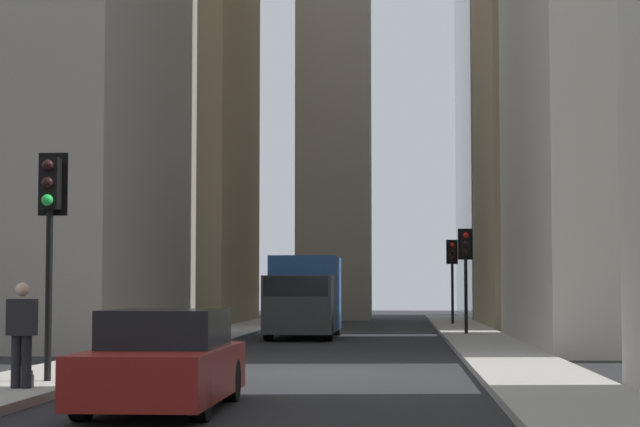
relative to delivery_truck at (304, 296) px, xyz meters
name	(u,v)px	position (x,y,z in m)	size (l,w,h in m)	color
ground_plane	(305,373)	(-16.40, -1.40, -1.46)	(135.00, 135.00, 0.00)	#262628
sidewalk_right	(89,368)	(-16.40, 3.10, -1.39)	(90.00, 2.20, 0.14)	#A8A399
sidewalk_left	(527,370)	(-16.40, -5.90, -1.39)	(90.00, 2.20, 0.14)	#A8A399
building_right_midfar	(5,15)	(-4.59, 9.19, 8.96)	(13.33, 10.50, 20.83)	gray
building_right_far	(141,70)	(14.70, 9.20, 10.88)	(13.06, 10.00, 24.68)	#9E8966
delivery_truck	(304,296)	(0.00, 0.00, 0.00)	(6.46, 2.25, 2.84)	#285699
sedan_red	(163,363)	(-23.81, 0.00, -0.80)	(4.30, 1.78, 1.42)	maroon
traffic_light_foreground	(50,212)	(-20.58, 2.68, 1.58)	(0.43, 0.52, 3.95)	black
traffic_light_midblock	(466,256)	(0.81, -5.64, 1.39)	(0.43, 0.52, 3.70)	black
traffic_light_far_junction	(452,262)	(12.22, -5.67, 1.46)	(0.43, 0.52, 3.79)	black
pedestrian	(22,331)	(-22.05, 2.64, -0.41)	(0.26, 0.44, 1.67)	black
discarded_bottle	(32,381)	(-21.88, 2.52, -1.21)	(0.07, 0.07, 0.27)	#999EA3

